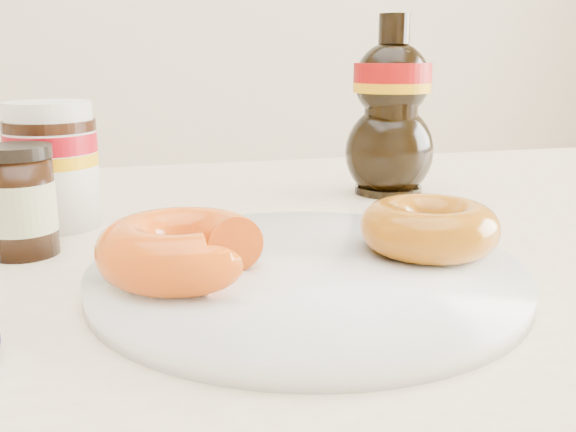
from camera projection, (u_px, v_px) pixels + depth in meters
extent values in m
cube|color=#F6E6BB|center=(237.00, 289.00, 0.48)|extent=(1.40, 0.90, 0.04)
cylinder|color=#C6B28C|center=(566.00, 390.00, 1.07)|extent=(0.06, 0.06, 0.71)
cylinder|color=white|center=(307.00, 274.00, 0.43)|extent=(0.29, 0.29, 0.01)
torus|color=white|center=(307.00, 272.00, 0.43)|extent=(0.29, 0.29, 0.01)
torus|color=#CD550B|center=(182.00, 249.00, 0.40)|extent=(0.11, 0.11, 0.04)
torus|color=#8E4409|center=(429.00, 227.00, 0.45)|extent=(0.12, 0.12, 0.03)
cylinder|color=white|center=(54.00, 176.00, 0.57)|extent=(0.08, 0.08, 0.09)
cylinder|color=maroon|center=(51.00, 142.00, 0.56)|extent=(0.08, 0.08, 0.02)
cylinder|color=#D89905|center=(52.00, 159.00, 0.56)|extent=(0.08, 0.08, 0.01)
cylinder|color=black|center=(49.00, 125.00, 0.55)|extent=(0.08, 0.08, 0.01)
cylinder|color=white|center=(48.00, 112.00, 0.55)|extent=(0.07, 0.07, 0.02)
cylinder|color=black|center=(21.00, 206.00, 0.49)|extent=(0.05, 0.05, 0.08)
cylinder|color=beige|center=(21.00, 206.00, 0.49)|extent=(0.05, 0.05, 0.04)
cylinder|color=black|center=(15.00, 152.00, 0.48)|extent=(0.05, 0.05, 0.01)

